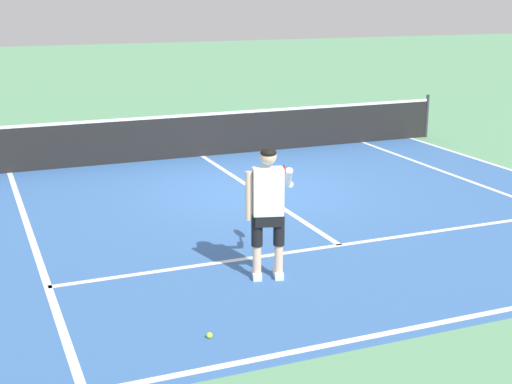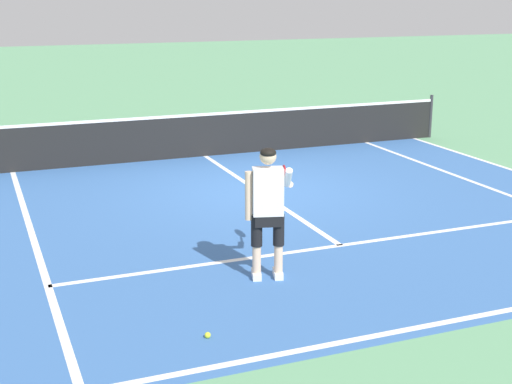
{
  "view_description": "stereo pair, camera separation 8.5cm",
  "coord_description": "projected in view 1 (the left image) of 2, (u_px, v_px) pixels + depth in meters",
  "views": [
    {
      "loc": [
        -4.89,
        -12.03,
        3.56
      ],
      "look_at": [
        -1.46,
        -3.62,
        1.05
      ],
      "focal_mm": 51.11,
      "sensor_mm": 36.0,
      "label": 1
    },
    {
      "loc": [
        -4.82,
        -12.07,
        3.56
      ],
      "look_at": [
        -1.46,
        -3.62,
        1.05
      ],
      "focal_mm": 51.11,
      "sensor_mm": 36.0,
      "label": 2
    }
  ],
  "objects": [
    {
      "name": "ground_plane",
      "position": [
        255.0,
        191.0,
        13.47
      ],
      "size": [
        80.0,
        80.0,
        0.0
      ],
      "primitive_type": "plane",
      "color": "#609E70"
    },
    {
      "name": "court_inner_surface",
      "position": [
        287.0,
        211.0,
        12.22
      ],
      "size": [
        10.98,
        9.49,
        0.0
      ],
      "primitive_type": "cube",
      "color": "#3866A8",
      "rests_on": "ground"
    },
    {
      "name": "line_baseline",
      "position": [
        455.0,
        320.0,
        8.16
      ],
      "size": [
        10.98,
        0.1,
        0.01
      ],
      "primitive_type": "cube",
      "color": "white",
      "rests_on": "ground"
    },
    {
      "name": "line_service",
      "position": [
        340.0,
        245.0,
        10.56
      ],
      "size": [
        8.23,
        0.1,
        0.01
      ],
      "primitive_type": "cube",
      "color": "white",
      "rests_on": "ground"
    },
    {
      "name": "line_centre_service",
      "position": [
        256.0,
        191.0,
        13.42
      ],
      "size": [
        0.1,
        6.4,
        0.01
      ],
      "primitive_type": "cube",
      "color": "white",
      "rests_on": "ground"
    },
    {
      "name": "line_singles_left",
      "position": [
        33.0,
        241.0,
        10.72
      ],
      "size": [
        0.1,
        9.09,
        0.01
      ],
      "primitive_type": "cube",
      "color": "white",
      "rests_on": "ground"
    },
    {
      "name": "line_singles_right",
      "position": [
        485.0,
        187.0,
        13.72
      ],
      "size": [
        0.1,
        9.09,
        0.01
      ],
      "primitive_type": "cube",
      "color": "white",
      "rests_on": "ground"
    },
    {
      "name": "tennis_net",
      "position": [
        202.0,
        134.0,
        16.15
      ],
      "size": [
        11.96,
        0.08,
        1.07
      ],
      "color": "#333338",
      "rests_on": "ground"
    },
    {
      "name": "tennis_player",
      "position": [
        268.0,
        204.0,
        9.11
      ],
      "size": [
        0.87,
        1.04,
        1.71
      ],
      "color": "white",
      "rests_on": "ground"
    },
    {
      "name": "tennis_ball_near_feet",
      "position": [
        209.0,
        335.0,
        7.73
      ],
      "size": [
        0.07,
        0.07,
        0.07
      ],
      "primitive_type": "sphere",
      "color": "#CCE02D",
      "rests_on": "ground"
    }
  ]
}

